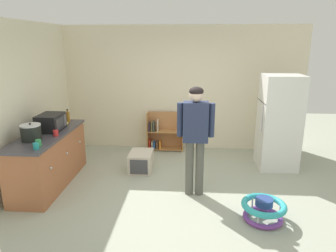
{
  "coord_description": "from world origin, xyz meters",
  "views": [
    {
      "loc": [
        0.13,
        -4.33,
        2.37
      ],
      "look_at": [
        -0.19,
        0.31,
        1.06
      ],
      "focal_mm": 32.56,
      "sensor_mm": 36.0,
      "label": 1
    }
  ],
  "objects": [
    {
      "name": "red_cup",
      "position": [
        -1.98,
        0.18,
        0.95
      ],
      "size": [
        0.08,
        0.08,
        0.09
      ],
      "primitive_type": "cylinder",
      "color": "red",
      "rests_on": "kitchen_counter"
    },
    {
      "name": "banana_bunch",
      "position": [
        -2.08,
        0.85,
        0.93
      ],
      "size": [
        0.12,
        0.16,
        0.04
      ],
      "color": "yellow",
      "rests_on": "kitchen_counter"
    },
    {
      "name": "teal_cup",
      "position": [
        -1.99,
        -0.45,
        0.95
      ],
      "size": [
        0.08,
        0.08,
        0.09
      ],
      "primitive_type": "cylinder",
      "color": "teal",
      "rests_on": "kitchen_counter"
    },
    {
      "name": "standing_person",
      "position": [
        0.24,
        0.1,
        1.04
      ],
      "size": [
        0.57,
        0.22,
        1.72
      ],
      "color": "#56564E",
      "rests_on": "ground"
    },
    {
      "name": "amber_bottle",
      "position": [
        -2.12,
        1.04,
        1.0
      ],
      "size": [
        0.07,
        0.07,
        0.25
      ],
      "color": "#9E661E",
      "rests_on": "kitchen_counter"
    },
    {
      "name": "baby_walker",
      "position": [
        1.17,
        -0.57,
        0.16
      ],
      "size": [
        0.6,
        0.6,
        0.32
      ],
      "color": "purple",
      "rests_on": "ground"
    },
    {
      "name": "microwave",
      "position": [
        -2.2,
        0.48,
        1.04
      ],
      "size": [
        0.37,
        0.48,
        0.28
      ],
      "color": "black",
      "rests_on": "kitchen_counter"
    },
    {
      "name": "bookshelf",
      "position": [
        -0.43,
        2.15,
        0.37
      ],
      "size": [
        0.8,
        0.28,
        0.85
      ],
      "color": "#B47E45",
      "rests_on": "ground"
    },
    {
      "name": "back_wall",
      "position": [
        0.0,
        2.33,
        1.35
      ],
      "size": [
        5.2,
        0.06,
        2.7
      ],
      "primitive_type": "cube",
      "color": "beige",
      "rests_on": "ground"
    },
    {
      "name": "orange_cup",
      "position": [
        -2.37,
        0.88,
        0.95
      ],
      "size": [
        0.08,
        0.08,
        0.09
      ],
      "primitive_type": "cylinder",
      "color": "orange",
      "rests_on": "kitchen_counter"
    },
    {
      "name": "pet_carrier",
      "position": [
        -0.75,
        0.96,
        0.18
      ],
      "size": [
        0.42,
        0.55,
        0.36
      ],
      "color": "beige",
      "rests_on": "ground"
    },
    {
      "name": "left_side_wall",
      "position": [
        -2.63,
        0.8,
        1.35
      ],
      "size": [
        0.06,
        2.99,
        2.7
      ],
      "primitive_type": "cube",
      "color": "beige",
      "rests_on": "ground"
    },
    {
      "name": "kitchen_counter",
      "position": [
        -2.2,
        0.3,
        0.45
      ],
      "size": [
        0.65,
        1.86,
        0.9
      ],
      "color": "#A4603B",
      "rests_on": "ground"
    },
    {
      "name": "yellow_cup",
      "position": [
        -2.2,
        1.13,
        0.95
      ],
      "size": [
        0.08,
        0.08,
        0.09
      ],
      "primitive_type": "cylinder",
      "color": "yellow",
      "rests_on": "kitchen_counter"
    },
    {
      "name": "ground_plane",
      "position": [
        0.0,
        0.0,
        0.0
      ],
      "size": [
        12.0,
        12.0,
        0.0
      ],
      "primitive_type": "plane",
      "color": "#A4A995",
      "rests_on": "ground"
    },
    {
      "name": "crock_pot",
      "position": [
        -2.26,
        -0.07,
        1.03
      ],
      "size": [
        0.3,
        0.3,
        0.28
      ],
      "color": "black",
      "rests_on": "kitchen_counter"
    },
    {
      "name": "refrigerator",
      "position": [
        1.83,
        1.33,
        0.89
      ],
      "size": [
        0.73,
        0.68,
        1.78
      ],
      "color": "white",
      "rests_on": "ground"
    },
    {
      "name": "green_cup",
      "position": [
        -2.03,
        -0.31,
        0.95
      ],
      "size": [
        0.08,
        0.08,
        0.09
      ],
      "primitive_type": "cylinder",
      "color": "green",
      "rests_on": "kitchen_counter"
    }
  ]
}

